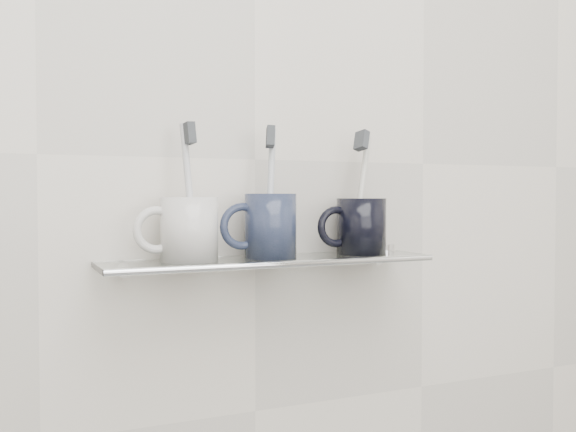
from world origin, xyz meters
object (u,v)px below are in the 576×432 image
shelf_glass (270,261)px  mug_left (189,229)px  mug_center (271,226)px  mug_right (361,226)px

shelf_glass → mug_left: mug_left is taller
mug_left → mug_center: bearing=-24.7°
shelf_glass → mug_right: size_ratio=5.64×
mug_left → mug_center: size_ratio=0.95×
mug_center → mug_right: bearing=23.3°
shelf_glass → mug_right: mug_right is taller
mug_center → mug_right: mug_center is taller
mug_right → mug_center: bearing=-170.9°
mug_left → mug_right: size_ratio=1.03×
mug_left → shelf_glass: bearing=-27.0°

